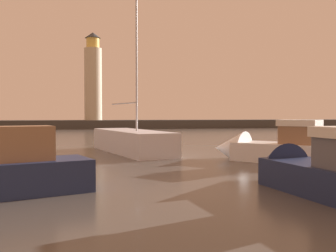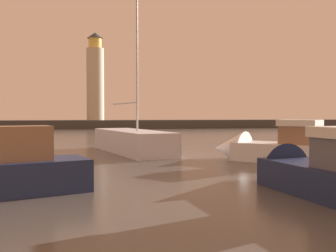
{
  "view_description": "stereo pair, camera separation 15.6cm",
  "coord_description": "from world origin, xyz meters",
  "px_view_note": "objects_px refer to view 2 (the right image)",
  "views": [
    {
      "loc": [
        -4.73,
        -1.33,
        2.42
      ],
      "look_at": [
        -1.21,
        18.02,
        1.8
      ],
      "focal_mm": 41.05,
      "sensor_mm": 36.0,
      "label": 1
    },
    {
      "loc": [
        -4.58,
        -1.36,
        2.42
      ],
      "look_at": [
        -1.21,
        18.02,
        1.8
      ],
      "focal_mm": 41.05,
      "sensor_mm": 36.0,
      "label": 2
    }
  ],
  "objects_px": {
    "sailboat_moored": "(132,141)",
    "motorboat_3": "(268,149)",
    "motorboat_5": "(315,172)",
    "lighthouse": "(95,79)"
  },
  "relations": [
    {
      "from": "sailboat_moored",
      "to": "lighthouse",
      "type": "bearing_deg",
      "value": 94.06
    },
    {
      "from": "lighthouse",
      "to": "motorboat_5",
      "type": "relative_size",
      "value": 2.06
    },
    {
      "from": "motorboat_3",
      "to": "sailboat_moored",
      "type": "height_order",
      "value": "sailboat_moored"
    },
    {
      "from": "motorboat_5",
      "to": "sailboat_moored",
      "type": "height_order",
      "value": "sailboat_moored"
    },
    {
      "from": "motorboat_5",
      "to": "sailboat_moored",
      "type": "bearing_deg",
      "value": 108.96
    },
    {
      "from": "motorboat_3",
      "to": "sailboat_moored",
      "type": "distance_m",
      "value": 8.6
    },
    {
      "from": "sailboat_moored",
      "to": "motorboat_3",
      "type": "bearing_deg",
      "value": -40.72
    },
    {
      "from": "motorboat_3",
      "to": "motorboat_5",
      "type": "xyz_separation_m",
      "value": [
        -1.95,
        -7.67,
        -0.0
      ]
    },
    {
      "from": "lighthouse",
      "to": "sailboat_moored",
      "type": "relative_size",
      "value": 1.31
    },
    {
      "from": "motorboat_3",
      "to": "motorboat_5",
      "type": "relative_size",
      "value": 0.9
    }
  ]
}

